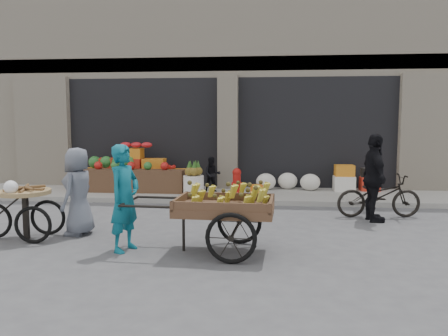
# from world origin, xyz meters

# --- Properties ---
(ground) EXTENTS (80.00, 80.00, 0.00)m
(ground) POSITION_xyz_m (0.00, 0.00, 0.00)
(ground) COLOR #424244
(ground) RESTS_ON ground
(sidewalk) EXTENTS (18.00, 2.20, 0.12)m
(sidewalk) POSITION_xyz_m (0.00, 4.10, 0.06)
(sidewalk) COLOR gray
(sidewalk) RESTS_ON ground
(building) EXTENTS (14.00, 6.45, 7.00)m
(building) POSITION_xyz_m (0.00, 8.03, 3.37)
(building) COLOR beige
(building) RESTS_ON ground
(fruit_display) EXTENTS (3.10, 1.12, 1.24)m
(fruit_display) POSITION_xyz_m (-2.48, 4.38, 0.67)
(fruit_display) COLOR red
(fruit_display) RESTS_ON sidewalk
(pineapple_bin) EXTENTS (0.52, 0.52, 0.50)m
(pineapple_bin) POSITION_xyz_m (-0.75, 3.60, 0.37)
(pineapple_bin) COLOR silver
(pineapple_bin) RESTS_ON sidewalk
(fire_hydrant) EXTENTS (0.22, 0.22, 0.71)m
(fire_hydrant) POSITION_xyz_m (0.35, 3.55, 0.50)
(fire_hydrant) COLOR #A5140F
(fire_hydrant) RESTS_ON sidewalk
(orange_bucket) EXTENTS (0.32, 0.32, 0.30)m
(orange_bucket) POSITION_xyz_m (0.85, 3.50, 0.27)
(orange_bucket) COLOR orange
(orange_bucket) RESTS_ON sidewalk
(right_bay_goods) EXTENTS (3.35, 0.60, 0.70)m
(right_bay_goods) POSITION_xyz_m (2.61, 4.70, 0.41)
(right_bay_goods) COLOR silver
(right_bay_goods) RESTS_ON sidewalk
(seated_person) EXTENTS (0.51, 0.43, 0.93)m
(seated_person) POSITION_xyz_m (-0.35, 4.20, 0.58)
(seated_person) COLOR black
(seated_person) RESTS_ON sidewalk
(banana_cart) EXTENTS (2.51, 1.13, 1.03)m
(banana_cart) POSITION_xyz_m (0.42, -0.82, 0.75)
(banana_cart) COLOR brown
(banana_cart) RESTS_ON ground
(vendor_woman) EXTENTS (0.57, 0.69, 1.64)m
(vendor_woman) POSITION_xyz_m (-1.06, -0.85, 0.82)
(vendor_woman) COLOR #0E5E71
(vendor_woman) RESTS_ON ground
(tricycle_cart) EXTENTS (1.44, 0.89, 0.95)m
(tricycle_cart) POSITION_xyz_m (-2.95, -0.37, 0.57)
(tricycle_cart) COLOR #9E7F51
(tricycle_cart) RESTS_ON ground
(vendor_grey) EXTENTS (0.58, 0.81, 1.53)m
(vendor_grey) POSITION_xyz_m (-2.18, 0.01, 0.77)
(vendor_grey) COLOR slate
(vendor_grey) RESTS_ON ground
(bicycle) EXTENTS (1.76, 0.76, 0.90)m
(bicycle) POSITION_xyz_m (3.40, 1.96, 0.45)
(bicycle) COLOR black
(bicycle) RESTS_ON ground
(cyclist) EXTENTS (0.52, 1.06, 1.74)m
(cyclist) POSITION_xyz_m (3.20, 1.56, 0.87)
(cyclist) COLOR black
(cyclist) RESTS_ON ground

